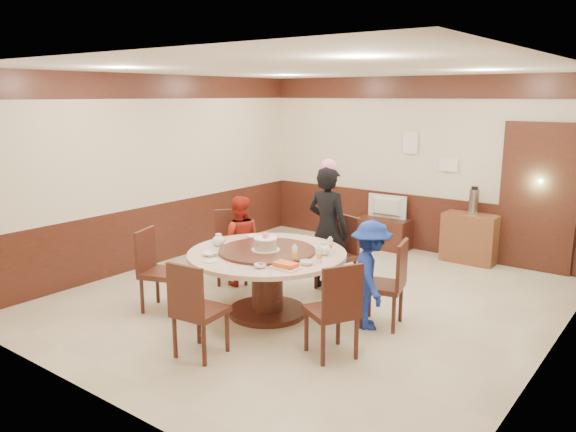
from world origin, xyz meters
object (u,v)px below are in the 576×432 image
Objects in this scene: television at (386,207)px; person_standing at (328,228)px; tv_stand at (385,233)px; birthday_cake at (266,244)px; thermos at (474,202)px; person_blue at (371,275)px; shrimp_platter at (286,266)px; banquet_table at (267,270)px; side_cabinet at (470,238)px; person_red at (239,241)px.

person_standing is at bearing 95.54° from television.
person_standing reaches higher than tv_stand.
tv_stand is at bearing 94.71° from birthday_cake.
thermos is at bearing 178.04° from television.
person_blue is 3.99× the size of shrimp_platter.
birthday_cake is 3.50m from television.
person_standing reaches higher than birthday_cake.
banquet_table is at bearing 146.15° from shrimp_platter.
tv_stand is at bearing -178.81° from thermos.
thermos is (0.03, 3.09, 0.34)m from person_blue.
banquet_table is 3.47m from tv_stand.
television is at bearing 102.22° from shrimp_platter.
person_standing is 1.60m from shrimp_platter.
shrimp_platter reaches higher than banquet_table.
thermos is at bearing 0.00° from side_cabinet.
side_cabinet is at bearing -37.76° from person_blue.
person_blue is 3.38m from television.
birthday_cake is 0.41× the size of side_cabinet.
person_red reaches higher than side_cabinet.
person_standing is 4.28× the size of thermos.
person_standing is 1.20m from birthday_cake.
side_cabinet is at bearing 180.00° from thermos.
banquet_table is 2.71× the size of television.
thermos reaches higher than tv_stand.
person_red is 1.01× the size of person_blue.
television is 1.46m from side_cabinet.
tv_stand is (-0.29, 3.49, -0.60)m from birthday_cake.
person_red is (-0.95, 0.59, 0.07)m from banquet_table.
shrimp_platter is 3.91m from side_cabinet.
birthday_cake is (-0.06, -1.20, 0.04)m from person_standing.
side_cabinet is at bearing 178.06° from television.
thermos is at bearing -165.61° from person_red.
tv_stand is at bearing -12.86° from person_blue.
tv_stand is 1.43m from side_cabinet.
television reaches higher than side_cabinet.
tv_stand is 2.24× the size of thermos.
banquet_table is 3.69m from thermos.
television is at bearing -142.67° from person_red.
person_blue is 3.11m from thermos.
person_blue is (1.14, 0.38, 0.06)m from banquet_table.
person_red is 3.73× the size of birthday_cake.
person_blue is at bearing 135.04° from person_red.
side_cabinet is at bearing -165.34° from person_red.
tv_stand is 1.27× the size of television.
birthday_cake is at bearing 107.66° from person_red.
person_standing is at bearing 86.30° from banquet_table.
banquet_table is at bearing 91.42° from television.
birthday_cake reaches higher than tv_stand.
shrimp_platter reaches higher than tv_stand.
shrimp_platter is 3.90m from thermos.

